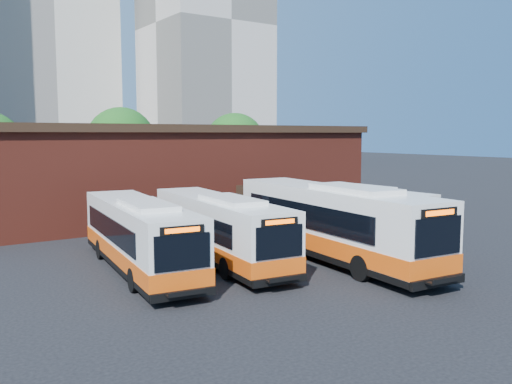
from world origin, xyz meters
TOP-DOWN VIEW (x-y plane):
  - ground at (0.00, 0.00)m, footprint 220.00×220.00m
  - bus_west at (-8.00, 5.18)m, footprint 3.68×11.53m
  - bus_midwest at (-4.33, 4.74)m, footprint 3.52×11.48m
  - bus_mideast at (0.13, 2.03)m, footprint 3.85×13.22m
  - bus_east at (3.37, 5.15)m, footprint 3.00×11.69m
  - transit_worker at (1.05, -1.03)m, footprint 0.51×0.70m
  - depot_building at (0.00, 20.00)m, footprint 28.60×12.60m
  - tree_mid at (2.00, 34.00)m, footprint 6.56×6.56m
  - tree_east at (13.00, 31.00)m, footprint 6.24×6.24m
  - tower_right at (30.00, 68.00)m, footprint 18.00×18.00m

SIDE VIEW (x-z plane):
  - ground at x=0.00m, z-range 0.00..0.00m
  - transit_worker at x=1.05m, z-range 0.00..1.79m
  - bus_midwest at x=-4.33m, z-range -0.14..2.94m
  - bus_west at x=-8.00m, z-range -0.14..2.95m
  - bus_east at x=3.37m, z-range -0.14..3.01m
  - bus_mideast at x=0.13m, z-range -0.16..3.39m
  - depot_building at x=0.00m, z-range 0.06..6.46m
  - tree_east at x=13.00m, z-range 0.85..8.81m
  - tree_mid at x=2.00m, z-range 0.90..9.26m
  - tower_right at x=30.00m, z-range -0.26..48.94m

